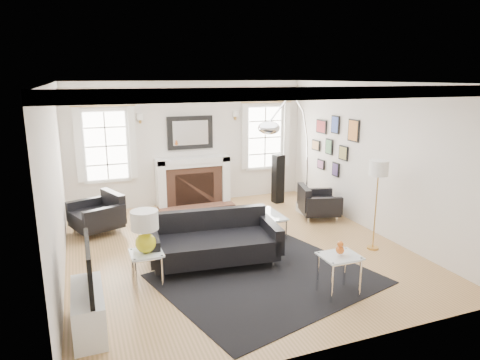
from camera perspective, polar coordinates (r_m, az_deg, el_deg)
name	(u,v)px	position (r m, az deg, el deg)	size (l,w,h in m)	color
floor	(236,248)	(7.49, -0.58, -9.06)	(6.00, 6.00, 0.00)	olive
back_wall	(190,143)	(9.90, -6.67, 4.88)	(5.50, 0.04, 2.80)	silver
front_wall	(338,227)	(4.49, 12.89, -6.15)	(5.50, 0.04, 2.80)	silver
left_wall	(56,184)	(6.66, -23.38, -0.44)	(0.04, 6.00, 2.80)	silver
right_wall	(373,158)	(8.41, 17.26, 2.81)	(0.04, 6.00, 2.80)	silver
ceiling	(235,82)	(6.91, -0.64, 12.88)	(5.50, 6.00, 0.02)	white
crown_molding	(235,86)	(6.92, -0.64, 12.38)	(5.50, 6.00, 0.12)	white
fireplace	(193,182)	(9.86, -6.23, -0.22)	(1.70, 0.69, 1.11)	white
mantel_mirror	(190,133)	(9.82, -6.65, 6.29)	(1.05, 0.07, 0.75)	black
window_left	(106,146)	(9.56, -17.44, 4.39)	(1.24, 0.15, 1.62)	white
window_right	(265,137)	(10.44, 3.32, 5.73)	(1.24, 0.15, 1.62)	white
gallery_wall	(333,142)	(9.41, 12.32, 5.03)	(0.04, 1.73, 1.29)	black
tv_unit	(89,305)	(5.43, -19.54, -15.39)	(0.35, 1.00, 1.09)	white
area_rug	(267,279)	(6.44, 3.67, -13.01)	(2.91, 2.42, 0.01)	black
sofa	(213,241)	(6.83, -3.59, -8.18)	(2.09, 1.12, 0.66)	black
armchair_left	(99,215)	(8.54, -18.27, -4.44)	(1.07, 1.14, 0.62)	black
armchair_right	(317,203)	(9.06, 10.18, -3.09)	(0.95, 1.01, 0.57)	black
coffee_table	(257,217)	(7.97, 2.33, -4.89)	(0.88, 0.88, 0.39)	silver
side_table_left	(147,259)	(6.25, -12.34, -10.27)	(0.45, 0.45, 0.49)	silver
nesting_table	(339,264)	(5.99, 13.09, -10.80)	(0.52, 0.43, 0.57)	silver
gourd_lamp	(145,229)	(6.08, -12.56, -6.36)	(0.38, 0.38, 0.61)	yellow
orange_vase	(340,248)	(5.91, 13.21, -8.87)	(0.11, 0.11, 0.18)	#CE5B1A
arc_floor_lamp	(290,157)	(8.18, 6.74, 3.08)	(1.84, 1.70, 2.60)	silver
stick_floor_lamp	(378,173)	(7.42, 17.98, 0.93)	(0.31, 0.31, 1.55)	gold
speaker_tower	(278,179)	(10.01, 5.09, 0.16)	(0.23, 0.23, 1.13)	black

